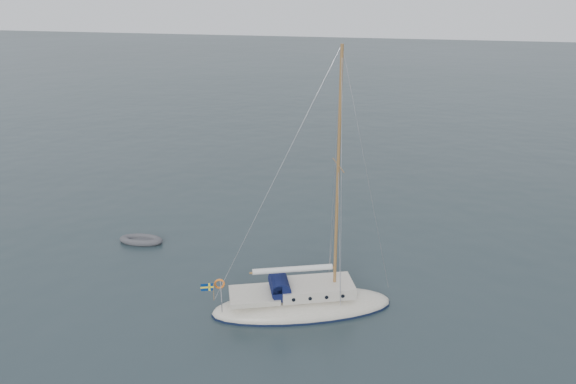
# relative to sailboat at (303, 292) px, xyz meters

# --- Properties ---
(ground) EXTENTS (300.00, 300.00, 0.00)m
(ground) POSITION_rel_sailboat_xyz_m (0.10, 1.94, -0.97)
(ground) COLOR black
(ground) RESTS_ON ground
(sailboat) EXTENTS (9.04, 2.71, 12.87)m
(sailboat) POSITION_rel_sailboat_xyz_m (0.00, 0.00, 0.00)
(sailboat) COLOR beige
(sailboat) RESTS_ON ground
(dinghy) EXTENTS (2.70, 1.22, 0.39)m
(dinghy) POSITION_rel_sailboat_xyz_m (-11.05, 4.91, -0.80)
(dinghy) COLOR #4B4C50
(dinghy) RESTS_ON ground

